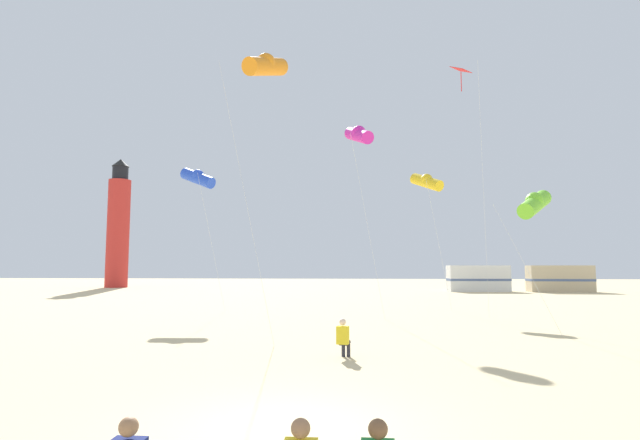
% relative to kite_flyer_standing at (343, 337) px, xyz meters
% --- Properties ---
extents(ground, '(200.00, 200.00, 0.00)m').
position_rel_kite_flyer_standing_xyz_m(ground, '(-0.79, -6.40, -0.61)').
color(ground, beige).
extents(kite_flyer_standing, '(0.42, 0.55, 1.16)m').
position_rel_kite_flyer_standing_xyz_m(kite_flyer_standing, '(0.00, 0.00, 0.00)').
color(kite_flyer_standing, yellow).
rests_on(kite_flyer_standing, ground).
extents(kite_diamond_scarlet, '(1.84, 1.84, 13.43)m').
position_rel_kite_flyer_standing_xyz_m(kite_diamond_scarlet, '(6.14, 11.27, 11.92)').
color(kite_diamond_scarlet, silver).
rests_on(kite_diamond_scarlet, ground).
extents(kite_tube_lime, '(2.88, 3.02, 6.11)m').
position_rel_kite_flyer_standing_xyz_m(kite_tube_lime, '(8.10, 7.03, 4.79)').
color(kite_tube_lime, silver).
rests_on(kite_tube_lime, ground).
extents(kite_tube_blue, '(2.96, 2.57, 8.75)m').
position_rel_kite_flyer_standing_xyz_m(kite_tube_blue, '(-9.18, 13.97, 7.43)').
color(kite_tube_blue, silver).
rests_on(kite_tube_blue, ground).
extents(kite_tube_magenta, '(2.10, 2.56, 10.48)m').
position_rel_kite_flyer_standing_xyz_m(kite_tube_magenta, '(0.54, 11.31, 9.16)').
color(kite_tube_magenta, silver).
rests_on(kite_tube_magenta, ground).
extents(kite_tube_gold, '(2.35, 2.56, 8.72)m').
position_rel_kite_flyer_standing_xyz_m(kite_tube_gold, '(4.81, 16.28, 7.41)').
color(kite_tube_gold, silver).
rests_on(kite_tube_gold, ground).
extents(kite_tube_orange, '(2.49, 2.99, 11.28)m').
position_rel_kite_flyer_standing_xyz_m(kite_tube_orange, '(-3.12, 3.76, 9.96)').
color(kite_tube_orange, silver).
rests_on(kite_tube_orange, ground).
extents(lighthouse_distant, '(2.80, 2.80, 16.80)m').
position_rel_kite_flyer_standing_xyz_m(lighthouse_distant, '(-30.63, 46.85, 7.22)').
color(lighthouse_distant, red).
rests_on(lighthouse_distant, ground).
extents(rv_van_white, '(6.54, 2.62, 2.80)m').
position_rel_kite_flyer_standing_xyz_m(rv_van_white, '(13.46, 40.14, 0.78)').
color(rv_van_white, white).
rests_on(rv_van_white, ground).
extents(rv_van_tan, '(6.52, 2.57, 2.80)m').
position_rel_kite_flyer_standing_xyz_m(rv_van_tan, '(21.89, 39.70, 0.78)').
color(rv_van_tan, '#C6B28C').
rests_on(rv_van_tan, ground).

